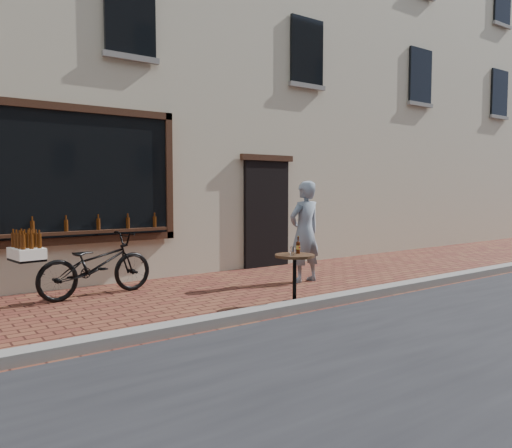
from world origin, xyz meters
TOP-DOWN VIEW (x-y plane):
  - ground at (0.00, 0.00)m, footprint 90.00×90.00m
  - kerb at (0.00, 0.20)m, footprint 90.00×0.25m
  - shop_building at (0.00, 6.50)m, footprint 28.00×6.20m
  - cargo_bicycle at (-1.97, 2.68)m, footprint 2.14×0.86m
  - bistro_table at (0.11, 0.46)m, footprint 0.55×0.55m
  - pedestrian at (1.40, 1.71)m, footprint 0.65×0.44m

SIDE VIEW (x-z plane):
  - ground at x=0.00m, z-range 0.00..0.00m
  - kerb at x=0.00m, z-range 0.00..0.12m
  - cargo_bicycle at x=-1.97m, z-range -0.02..0.99m
  - bistro_table at x=0.11m, z-range 0.03..0.98m
  - pedestrian at x=1.40m, z-range 0.00..1.76m
  - shop_building at x=0.00m, z-range 0.00..10.00m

